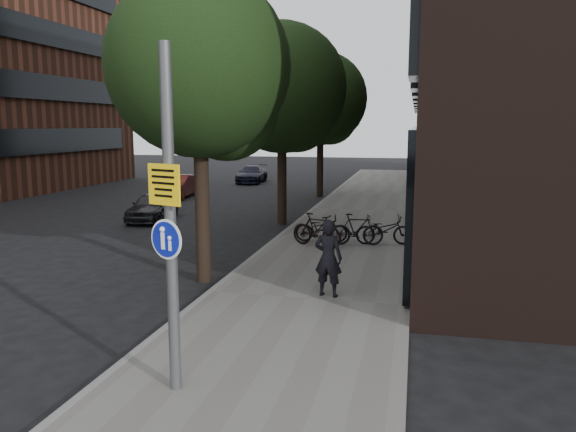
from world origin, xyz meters
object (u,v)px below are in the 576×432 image
(pedestrian, at_px, (328,258))
(parked_bike_facade_near, at_px, (384,230))
(signpost, at_px, (170,221))
(parked_car_near, at_px, (153,206))

(pedestrian, relative_size, parked_bike_facade_near, 0.97)
(signpost, relative_size, pedestrian, 2.81)
(signpost, bearing_deg, parked_car_near, 136.88)
(parked_bike_facade_near, bearing_deg, signpost, 154.69)
(parked_car_near, bearing_deg, parked_bike_facade_near, -24.44)
(signpost, xyz_separation_m, parked_car_near, (-7.23, 13.97, -2.00))
(signpost, relative_size, parked_car_near, 1.42)
(signpost, height_order, pedestrian, signpost)
(pedestrian, distance_m, parked_car_near, 12.58)
(parked_bike_facade_near, relative_size, parked_car_near, 0.52)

